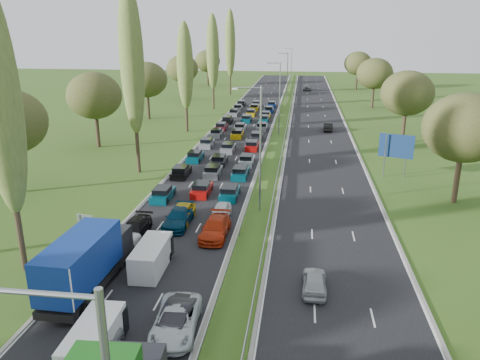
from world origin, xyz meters
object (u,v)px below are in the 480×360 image
(blue_lorry, at_px, (87,261))
(white_van_rear, at_px, (152,256))
(near_car_3, at_px, (134,228))
(white_van_front, at_px, (96,340))
(near_car_2, at_px, (116,248))
(info_sign, at_px, (85,223))
(direction_sign, at_px, (396,148))

(blue_lorry, xyz_separation_m, white_van_rear, (3.39, 3.30, -1.05))
(near_car_3, xyz_separation_m, white_van_rear, (3.36, -5.47, 0.33))
(white_van_front, bearing_deg, blue_lorry, 115.51)
(white_van_front, distance_m, white_van_rear, 9.82)
(near_car_3, relative_size, white_van_rear, 0.94)
(near_car_3, xyz_separation_m, white_van_front, (3.37, -15.29, 0.33))
(near_car_2, relative_size, near_car_3, 1.11)
(near_car_2, relative_size, blue_lorry, 0.54)
(blue_lorry, relative_size, white_van_rear, 1.91)
(white_van_front, bearing_deg, near_car_2, 104.84)
(blue_lorry, distance_m, white_van_rear, 4.84)
(near_car_3, relative_size, info_sign, 2.24)
(near_car_3, relative_size, white_van_front, 0.94)
(near_car_2, distance_m, near_car_3, 4.06)
(near_car_3, bearing_deg, direction_sign, 42.52)
(near_car_2, distance_m, blue_lorry, 4.90)
(near_car_2, distance_m, direction_sign, 35.01)
(white_van_front, height_order, direction_sign, direction_sign)
(near_car_3, distance_m, direction_sign, 32.29)
(blue_lorry, relative_size, info_sign, 4.57)
(near_car_2, bearing_deg, info_sign, 144.18)
(near_car_3, distance_m, info_sign, 4.04)
(near_car_3, distance_m, white_van_front, 15.66)
(near_car_2, relative_size, white_van_front, 1.04)
(white_van_rear, relative_size, info_sign, 2.39)
(near_car_2, distance_m, info_sign, 4.90)
(blue_lorry, height_order, white_van_rear, blue_lorry)
(blue_lorry, height_order, direction_sign, direction_sign)
(near_car_2, height_order, white_van_front, white_van_front)
(near_car_3, height_order, white_van_front, white_van_front)
(near_car_2, bearing_deg, direction_sign, 46.76)
(near_car_2, xyz_separation_m, near_car_3, (0.03, 4.06, -0.04))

